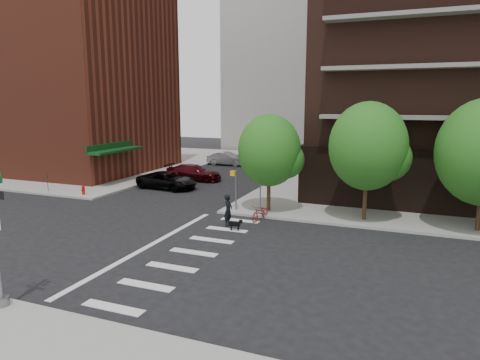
{
  "coord_description": "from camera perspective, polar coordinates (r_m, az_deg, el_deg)",
  "views": [
    {
      "loc": [
        12.24,
        -17.24,
        7.09
      ],
      "look_at": [
        3.0,
        6.0,
        2.5
      ],
      "focal_mm": 32.0,
      "sensor_mm": 36.0,
      "label": 1
    }
  ],
  "objects": [
    {
      "name": "sidewalk_nw",
      "position": [
        55.31,
        -20.21,
        2.47
      ],
      "size": [
        31.0,
        33.0,
        0.15
      ],
      "primitive_type": "cube",
      "color": "gray",
      "rests_on": "ground"
    },
    {
      "name": "dog_walker",
      "position": [
        24.68,
        -1.58,
        -4.07
      ],
      "size": [
        0.68,
        0.45,
        1.85
      ],
      "primitive_type": "imported",
      "rotation": [
        0.0,
        0.0,
        1.56
      ],
      "color": "black",
      "rests_on": "ground"
    },
    {
      "name": "crosswalk",
      "position": [
        21.17,
        -8.13,
        -9.26
      ],
      "size": [
        3.85,
        13.0,
        0.01
      ],
      "color": "silver",
      "rests_on": "ground"
    },
    {
      "name": "ground",
      "position": [
        22.31,
        -13.11,
        -8.42
      ],
      "size": [
        120.0,
        120.0,
        0.0
      ],
      "primitive_type": "plane",
      "color": "black",
      "rests_on": "ground"
    },
    {
      "name": "fire_hydrant",
      "position": [
        34.46,
        -20.17,
        -1.19
      ],
      "size": [
        0.24,
        0.24,
        0.73
      ],
      "color": "#A50C0C",
      "rests_on": "sidewalk_nw"
    },
    {
      "name": "tree_a",
      "position": [
        27.2,
        3.92,
        3.95
      ],
      "size": [
        4.0,
        4.0,
        5.9
      ],
      "color": "#301E11",
      "rests_on": "sidewalk_ne"
    },
    {
      "name": "parked_car_maroon",
      "position": [
        39.09,
        -6.2,
        0.99
      ],
      "size": [
        2.58,
        5.29,
        1.48
      ],
      "primitive_type": "imported",
      "rotation": [
        0.0,
        0.0,
        1.67
      ],
      "color": "#3B090E",
      "rests_on": "ground"
    },
    {
      "name": "tree_b",
      "position": [
        25.97,
        16.67,
        4.34
      ],
      "size": [
        4.5,
        4.5,
        6.65
      ],
      "color": "#301E11",
      "rests_on": "sidewalk_ne"
    },
    {
      "name": "parked_car_black",
      "position": [
        35.72,
        -9.69,
        -0.05
      ],
      "size": [
        2.74,
        5.26,
        1.42
      ],
      "primitive_type": "imported",
      "rotation": [
        0.0,
        0.0,
        1.49
      ],
      "color": "black",
      "rests_on": "ground"
    },
    {
      "name": "parking_meter",
      "position": [
        36.79,
        -24.29,
        -0.13
      ],
      "size": [
        0.1,
        0.08,
        1.32
      ],
      "color": "black",
      "rests_on": "sidewalk_nw"
    },
    {
      "name": "midrise_nw",
      "position": [
        49.23,
        -23.08,
        13.15
      ],
      "size": [
        21.4,
        15.5,
        20.0
      ],
      "color": "maroon",
      "rests_on": "sidewalk_nw"
    },
    {
      "name": "scooter",
      "position": [
        25.95,
        2.73,
        -4.36
      ],
      "size": [
        0.97,
        1.94,
        0.97
      ],
      "primitive_type": "imported",
      "rotation": [
        0.0,
        0.0,
        -0.18
      ],
      "color": "maroon",
      "rests_on": "ground"
    },
    {
      "name": "dog",
      "position": [
        23.92,
        -0.6,
        -5.85
      ],
      "size": [
        0.76,
        0.34,
        0.63
      ],
      "rotation": [
        0.0,
        0.0,
        0.24
      ],
      "color": "black",
      "rests_on": "ground"
    },
    {
      "name": "parked_car_silver",
      "position": [
        48.4,
        -1.72,
        2.86
      ],
      "size": [
        1.6,
        4.52,
        1.49
      ],
      "primitive_type": "imported",
      "rotation": [
        0.0,
        0.0,
        1.58
      ],
      "color": "gray",
      "rests_on": "ground"
    },
    {
      "name": "pedestrian_signal",
      "position": [
        27.56,
        0.16,
        -0.56
      ],
      "size": [
        2.18,
        0.67,
        2.6
      ],
      "color": "slate",
      "rests_on": "sidewalk_ne"
    }
  ]
}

